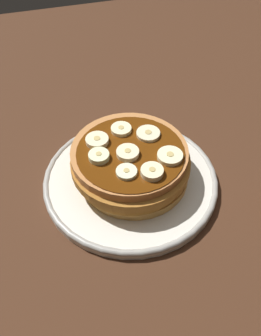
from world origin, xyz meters
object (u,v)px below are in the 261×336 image
Objects in this scene: pancake_stack at (132,164)px; banana_slice_6 at (148,134)px; banana_slice_7 at (152,172)px; banana_slice_3 at (170,156)px; banana_slice_0 at (128,153)px; banana_slice_1 at (97,141)px; plate at (130,179)px; banana_slice_2 at (126,172)px; banana_slice_4 at (120,130)px; banana_slice_5 at (99,156)px.

banana_slice_6 is at bearing 126.96° from pancake_stack.
pancake_stack is 5.94cm from banana_slice_7.
banana_slice_3 is 5.51cm from banana_slice_6.
banana_slice_0 is 0.95× the size of banana_slice_1.
pancake_stack is 5.57× the size of banana_slice_0.
pancake_stack is at bearing 103.96° from plate.
banana_slice_2 is at bearing 17.86° from banana_slice_1.
banana_slice_7 reaches higher than plate.
banana_slice_7 is (9.53, 1.58, 0.11)cm from banana_slice_4.
pancake_stack is 5.05× the size of banana_slice_6.
banana_slice_5 is at bearing -129.97° from banana_slice_7.
banana_slice_1 is 1.10× the size of banana_slice_7.
banana_slice_1 is at bearing -162.14° from banana_slice_2.
banana_slice_6 is at bearing -166.71° from banana_slice_3.
banana_slice_0 is at bearing -113.46° from banana_slice_3.
plate is 8.71× the size of banana_slice_7.
banana_slice_0 is 1.04× the size of banana_slice_7.
plate is at bearing 51.08° from banana_slice_1.
banana_slice_0 reaches higher than plate.
banana_slice_5 is at bearing -98.43° from banana_slice_0.
plate is 3.27cm from pancake_stack.
banana_slice_3 reaches higher than pancake_stack.
banana_slice_5 is (-0.08, -4.55, 6.29)cm from plate.
banana_slice_5 is 0.95× the size of banana_slice_7.
banana_slice_7 reaches higher than banana_slice_2.
banana_slice_3 is at bearing 33.65° from banana_slice_4.
pancake_stack is 5.21cm from banana_slice_2.
banana_slice_4 is 6.31cm from banana_slice_5.
banana_slice_1 is at bearing 170.38° from banana_slice_5.
banana_slice_4 is (-7.46, -4.96, -0.02)cm from banana_slice_3.
plate is 7.46× the size of banana_slice_3.
banana_slice_4 is 4.25cm from banana_slice_6.
banana_slice_3 is (2.90, 4.53, 2.94)cm from pancake_stack.
banana_slice_7 reaches higher than banana_slice_3.
pancake_stack is at bearing 53.45° from banana_slice_1.
banana_slice_6 is at bearing 164.07° from banana_slice_7.
banana_slice_4 reaches higher than plate.
banana_slice_5 is (-0.59, -3.98, 0.05)cm from banana_slice_0.
banana_slice_1 is 0.94× the size of banana_slice_3.
banana_slice_2 is 0.98× the size of banana_slice_5.
banana_slice_6 is (-3.03, 4.10, -0.11)cm from banana_slice_0.
banana_slice_2 is 8.22cm from banana_slice_6.
banana_slice_5 is 7.78cm from banana_slice_7.
banana_slice_0 is (0.57, -0.84, 2.98)cm from pancake_stack.
banana_slice_3 reaches higher than plate.
banana_slice_5 is at bearing -9.62° from banana_slice_1.
banana_slice_4 is at bearing 175.49° from banana_slice_0.
banana_slice_7 is (4.98, 1.14, 3.04)cm from pancake_stack.
plate is 7.51cm from banana_slice_6.
banana_slice_7 is at bearing 16.01° from plate.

